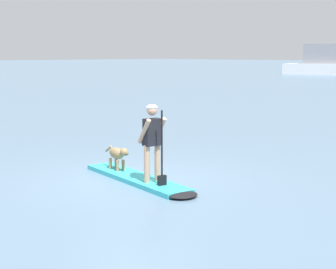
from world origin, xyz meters
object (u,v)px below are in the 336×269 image
object	(u,v)px
paddleboard	(142,180)
dog	(118,154)
moored_boat_center	(331,63)
person_paddler	(153,138)

from	to	relation	value
paddleboard	dog	xyz separation A→B (m)	(-0.99, 0.19, 0.41)
paddleboard	dog	world-z (taller)	dog
dog	moored_boat_center	world-z (taller)	moored_boat_center
person_paddler	dog	distance (m)	1.54
person_paddler	dog	world-z (taller)	person_paddler
dog	moored_boat_center	distance (m)	62.85
dog	moored_boat_center	bearing A→B (deg)	112.59
person_paddler	moored_boat_center	bearing A→B (deg)	113.67
person_paddler	dog	xyz separation A→B (m)	(-1.40, 0.27, -0.56)
paddleboard	dog	distance (m)	1.09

